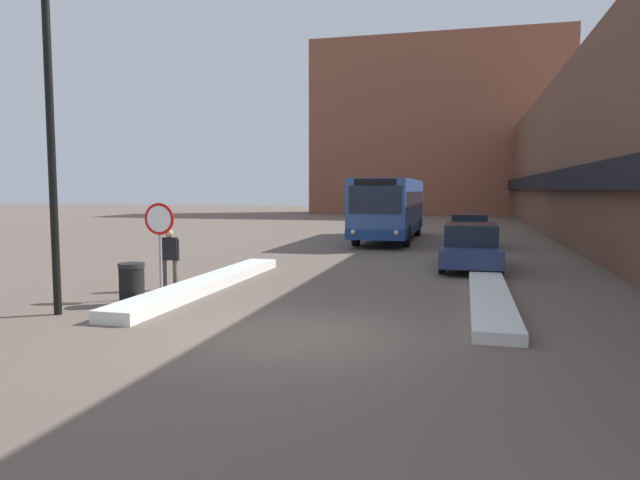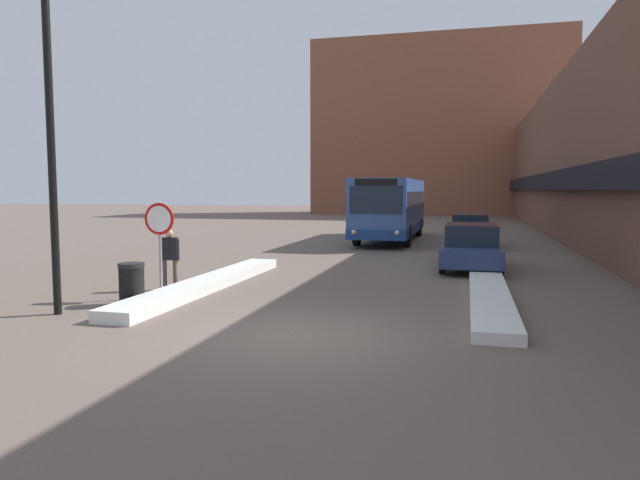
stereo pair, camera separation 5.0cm
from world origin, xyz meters
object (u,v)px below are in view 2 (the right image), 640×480
at_px(parked_car_front, 471,246).
at_px(street_lamp, 61,107).
at_px(trash_bin, 132,284).
at_px(city_bus, 391,208).
at_px(stop_sign, 160,229).
at_px(pedestrian, 170,253).
at_px(parked_car_back, 470,230).

bearing_deg(parked_car_front, street_lamp, -131.12).
bearing_deg(trash_bin, city_bus, 78.60).
bearing_deg(stop_sign, trash_bin, -107.23).
height_order(city_bus, trash_bin, city_bus).
bearing_deg(trash_bin, stop_sign, 72.77).
bearing_deg(trash_bin, street_lamp, -117.39).
xyz_separation_m(stop_sign, street_lamp, (-0.93, -2.12, 2.62)).
bearing_deg(city_bus, parked_car_front, -68.04).
bearing_deg(street_lamp, parked_car_front, 48.88).
bearing_deg(pedestrian, city_bus, 62.34).
height_order(stop_sign, pedestrian, stop_sign).
relative_size(street_lamp, trash_bin, 7.36).
distance_m(pedestrian, trash_bin, 2.01).
distance_m(parked_car_back, street_lamp, 19.15).
bearing_deg(stop_sign, parked_car_back, 63.92).
xyz_separation_m(stop_sign, pedestrian, (-0.38, 1.12, -0.71)).
relative_size(city_bus, pedestrian, 6.51).
bearing_deg(street_lamp, stop_sign, 66.40).
relative_size(stop_sign, pedestrian, 1.45).
height_order(street_lamp, pedestrian, street_lamp).
relative_size(stop_sign, trash_bin, 2.42).
height_order(city_bus, street_lamp, street_lamp).
distance_m(stop_sign, street_lamp, 3.49).
height_order(city_bus, stop_sign, city_bus).
distance_m(city_bus, stop_sign, 17.30).
xyz_separation_m(city_bus, parked_car_front, (3.92, -9.73, -0.95)).
xyz_separation_m(parked_car_back, street_lamp, (-8.18, -16.94, 3.54)).
bearing_deg(street_lamp, parked_car_back, 64.22).
height_order(city_bus, parked_car_front, city_bus).
bearing_deg(parked_car_back, parked_car_front, -90.00).
relative_size(parked_car_back, trash_bin, 5.01).
relative_size(city_bus, parked_car_back, 2.17).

